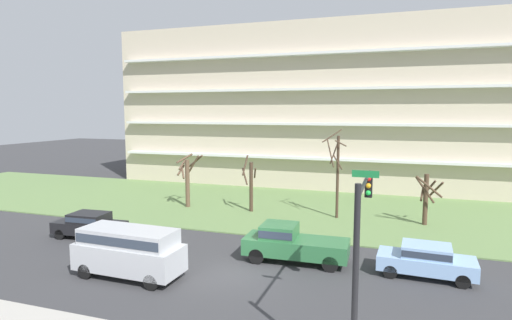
{
  "coord_description": "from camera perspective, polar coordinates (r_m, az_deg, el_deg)",
  "views": [
    {
      "loc": [
        7.19,
        -18.14,
        7.85
      ],
      "look_at": [
        -0.93,
        6.0,
        4.86
      ],
      "focal_mm": 29.27,
      "sensor_mm": 36.0,
      "label": 1
    }
  ],
  "objects": [
    {
      "name": "sedan_black_center_left",
      "position": [
        28.18,
        -21.8,
        -8.12
      ],
      "size": [
        4.49,
        2.04,
        1.57
      ],
      "rotation": [
        0.0,
        0.0,
        3.2
      ],
      "color": "black",
      "rests_on": "ground"
    },
    {
      "name": "traffic_signal_mast",
      "position": [
        13.96,
        14.24,
        -9.31
      ],
      "size": [
        0.9,
        5.33,
        5.88
      ],
      "color": "black",
      "rests_on": "ground"
    },
    {
      "name": "apartment_building",
      "position": [
        47.01,
        9.87,
        7.12
      ],
      "size": [
        44.05,
        13.58,
        16.55
      ],
      "color": "beige",
      "rests_on": "ground"
    },
    {
      "name": "pickup_green_near_left",
      "position": [
        22.3,
        4.87,
        -11.17
      ],
      "size": [
        5.46,
        2.15,
        1.95
      ],
      "rotation": [
        0.0,
        0.0,
        3.17
      ],
      "color": "#2D6B3D",
      "rests_on": "ground"
    },
    {
      "name": "grass_lawn_strip",
      "position": [
        33.85,
        5.86,
        -6.67
      ],
      "size": [
        80.0,
        16.0,
        0.08
      ],
      "primitive_type": "cube",
      "color": "#66844C",
      "rests_on": "ground"
    },
    {
      "name": "tree_center",
      "position": [
        30.8,
        10.98,
        -1.58
      ],
      "size": [
        1.82,
        2.08,
        6.53
      ],
      "color": "#423023",
      "rests_on": "ground"
    },
    {
      "name": "tree_far_left",
      "position": [
        34.43,
        -9.32,
        -2.42
      ],
      "size": [
        2.25,
        1.88,
        4.38
      ],
      "color": "brown",
      "rests_on": "ground"
    },
    {
      "name": "tree_left",
      "position": [
        32.37,
        -0.76,
        -3.36
      ],
      "size": [
        1.28,
        1.38,
        4.43
      ],
      "color": "#423023",
      "rests_on": "ground"
    },
    {
      "name": "van_silver_near_right",
      "position": [
        21.0,
        -16.99,
        -11.5
      ],
      "size": [
        5.26,
        2.15,
        2.36
      ],
      "rotation": [
        0.0,
        0.0,
        -0.03
      ],
      "color": "#B7BABF",
      "rests_on": "ground"
    },
    {
      "name": "tree_right",
      "position": [
        30.79,
        22.29,
        -4.65
      ],
      "size": [
        1.87,
        2.1,
        3.6
      ],
      "color": "#4C3828",
      "rests_on": "ground"
    },
    {
      "name": "ground",
      "position": [
        21.03,
        -2.92,
        -15.22
      ],
      "size": [
        160.0,
        160.0,
        0.0
      ],
      "primitive_type": "plane",
      "color": "#38383A"
    },
    {
      "name": "sedan_blue_center_right",
      "position": [
        21.84,
        22.21,
        -12.44
      ],
      "size": [
        4.49,
        2.04,
        1.57
      ],
      "rotation": [
        0.0,
        0.0,
        3.09
      ],
      "color": "#8CB2E0",
      "rests_on": "ground"
    }
  ]
}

